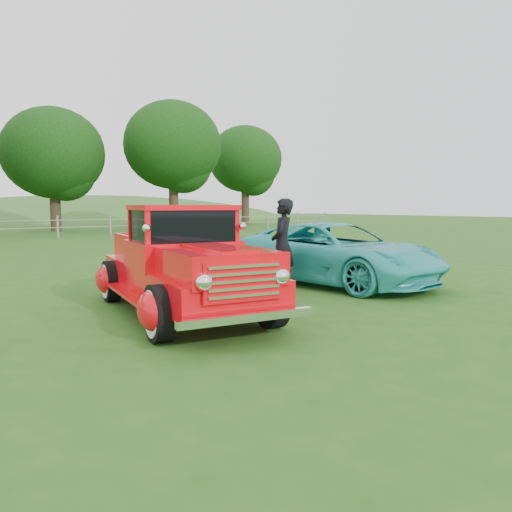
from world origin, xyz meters
TOP-DOWN VIEW (x-y plane):
  - ground at (0.00, 0.00)m, footprint 140.00×140.00m
  - tree_near_east at (5.00, 29.00)m, footprint 6.80×6.80m
  - tree_mid_east at (13.00, 27.00)m, footprint 7.20×7.20m
  - tree_far_east at (22.00, 30.00)m, footprint 6.60×6.60m
  - red_pickup at (-1.40, 0.85)m, footprint 2.92×5.23m
  - teal_sedan at (2.90, 1.44)m, footprint 2.70×5.16m
  - man at (1.40, 1.55)m, footprint 0.83×0.81m

SIDE VIEW (x-z plane):
  - ground at x=0.00m, z-range 0.00..0.00m
  - teal_sedan at x=2.90m, z-range 0.00..1.39m
  - red_pickup at x=-1.40m, z-range -0.09..1.69m
  - man at x=1.40m, z-range 0.00..1.92m
  - tree_near_east at x=5.00m, z-range 1.08..9.41m
  - tree_far_east at x=22.00m, z-range 1.43..10.29m
  - tree_mid_east at x=13.00m, z-range 1.45..10.89m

